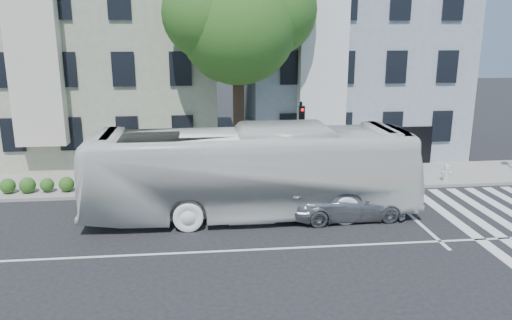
{
  "coord_description": "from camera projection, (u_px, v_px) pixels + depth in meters",
  "views": [
    {
      "loc": [
        -1.73,
        -15.59,
        7.22
      ],
      "look_at": [
        0.25,
        2.93,
        2.4
      ],
      "focal_mm": 35.0,
      "sensor_mm": 36.0,
      "label": 1
    }
  ],
  "objects": [
    {
      "name": "ground",
      "position": [
        258.0,
        250.0,
        16.99
      ],
      "size": [
        120.0,
        120.0,
        0.0
      ],
      "primitive_type": "plane",
      "color": "black",
      "rests_on": "ground"
    },
    {
      "name": "sidewalk_far",
      "position": [
        240.0,
        180.0,
        24.67
      ],
      "size": [
        80.0,
        4.0,
        0.15
      ],
      "primitive_type": "cube",
      "color": "gray",
      "rests_on": "ground"
    },
    {
      "name": "building_left",
      "position": [
        112.0,
        61.0,
        29.33
      ],
      "size": [
        12.0,
        10.0,
        11.0
      ],
      "primitive_type": "cube",
      "color": "gray",
      "rests_on": "ground"
    },
    {
      "name": "building_right",
      "position": [
        344.0,
        60.0,
        30.77
      ],
      "size": [
        12.0,
        10.0,
        11.0
      ],
      "primitive_type": "cube",
      "color": "gray",
      "rests_on": "ground"
    },
    {
      "name": "street_tree",
      "position": [
        239.0,
        18.0,
        23.44
      ],
      "size": [
        7.3,
        5.9,
        11.1
      ],
      "color": "#2D2116",
      "rests_on": "ground"
    },
    {
      "name": "bus",
      "position": [
        252.0,
        172.0,
        19.71
      ],
      "size": [
        3.23,
        13.15,
        3.65
      ],
      "primitive_type": "imported",
      "rotation": [
        0.0,
        0.0,
        1.58
      ],
      "color": "white",
      "rests_on": "ground"
    },
    {
      "name": "sedan",
      "position": [
        346.0,
        202.0,
        19.72
      ],
      "size": [
        2.17,
        4.82,
        1.37
      ],
      "primitive_type": "imported",
      "rotation": [
        0.0,
        0.0,
        1.62
      ],
      "color": "#A6A9AD",
      "rests_on": "ground"
    },
    {
      "name": "hedge",
      "position": [
        105.0,
        183.0,
        22.76
      ],
      "size": [
        8.54,
        1.92,
        0.7
      ],
      "primitive_type": null,
      "rotation": [
        0.0,
        0.0,
        0.13
      ],
      "color": "#2E591D",
      "rests_on": "sidewalk_far"
    },
    {
      "name": "traffic_signal",
      "position": [
        301.0,
        132.0,
        23.67
      ],
      "size": [
        0.42,
        0.52,
        4.01
      ],
      "rotation": [
        0.0,
        0.0,
        -0.03
      ],
      "color": "black",
      "rests_on": "ground"
    },
    {
      "name": "fire_hydrant",
      "position": [
        446.0,
        172.0,
        24.19
      ],
      "size": [
        0.47,
        0.27,
        0.83
      ],
      "rotation": [
        0.0,
        0.0,
        -0.21
      ],
      "color": "beige",
      "rests_on": "sidewalk_far"
    }
  ]
}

